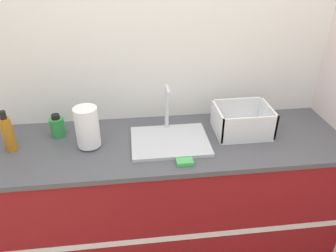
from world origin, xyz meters
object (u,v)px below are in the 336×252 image
object	(u,v)px
bottle_green	(57,126)
bottle_amber	(8,133)
sink	(170,139)
paper_towel_roll	(87,127)
dish_rack	(242,123)

from	to	relation	value
bottle_green	bottle_amber	bearing A→B (deg)	-151.46
sink	bottle_green	size ratio (longest dim) A/B	3.16
paper_towel_roll	bottle_amber	distance (m)	0.44
dish_rack	bottle_green	bearing A→B (deg)	175.22
paper_towel_roll	bottle_green	distance (m)	0.25
sink	dish_rack	world-z (taller)	sink
sink	bottle_amber	xyz separation A→B (m)	(-0.90, 0.03, 0.09)
dish_rack	bottle_amber	size ratio (longest dim) A/B	1.34
sink	paper_towel_roll	xyz separation A→B (m)	(-0.47, 0.01, 0.10)
bottle_green	paper_towel_roll	bearing A→B (deg)	-36.12
paper_towel_roll	bottle_green	xyz separation A→B (m)	(-0.20, 0.14, -0.06)
paper_towel_roll	bottle_amber	world-z (taller)	same
bottle_amber	sink	bearing A→B (deg)	-1.62
bottle_green	bottle_amber	size ratio (longest dim) A/B	0.58
sink	dish_rack	bearing A→B (deg)	7.68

